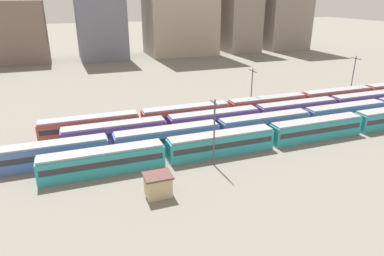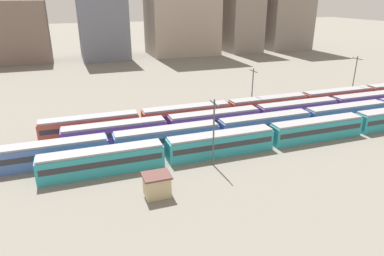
# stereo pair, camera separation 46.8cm
# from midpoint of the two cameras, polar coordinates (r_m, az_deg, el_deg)

# --- Properties ---
(ground_plane) EXTENTS (600.00, 600.00, 0.00)m
(ground_plane) POSITION_cam_midpoint_polar(r_m,az_deg,el_deg) (59.96, -11.55, -3.31)
(ground_plane) COLOR slate
(train_track_0) EXTENTS (74.70, 3.06, 3.75)m
(train_track_0) POSITION_cam_midpoint_polar(r_m,az_deg,el_deg) (60.39, 12.82, -1.26)
(train_track_0) COLOR teal
(train_track_0) RESTS_ON ground_plane
(train_track_1) EXTENTS (112.50, 3.06, 3.75)m
(train_track_1) POSITION_cam_midpoint_polar(r_m,az_deg,el_deg) (70.65, 18.34, 1.50)
(train_track_1) COLOR #4C70BC
(train_track_1) RESTS_ON ground_plane
(train_track_2) EXTENTS (112.50, 3.06, 3.75)m
(train_track_2) POSITION_cam_midpoint_polar(r_m,az_deg,el_deg) (81.23, 22.20, 3.50)
(train_track_2) COLOR #6B429E
(train_track_2) RESTS_ON ground_plane
(train_track_3) EXTENTS (93.60, 3.06, 3.75)m
(train_track_3) POSITION_cam_midpoint_polar(r_m,az_deg,el_deg) (77.25, 12.21, 3.76)
(train_track_3) COLOR #BC4C38
(train_track_3) RESTS_ON ground_plane
(catenary_pole_0) EXTENTS (0.24, 3.20, 10.53)m
(catenary_pole_0) POSITION_cam_midpoint_polar(r_m,az_deg,el_deg) (50.90, 3.47, -0.30)
(catenary_pole_0) COLOR #4C4C51
(catenary_pole_0) RESTS_ON ground_plane
(catenary_pole_1) EXTENTS (0.24, 3.20, 10.77)m
(catenary_pole_1) POSITION_cam_midpoint_polar(r_m,az_deg,el_deg) (94.23, 25.11, 7.91)
(catenary_pole_1) COLOR #4C4C51
(catenary_pole_1) RESTS_ON ground_plane
(catenary_pole_3) EXTENTS (0.24, 3.20, 9.67)m
(catenary_pole_3) POSITION_cam_midpoint_polar(r_m,az_deg,el_deg) (77.51, 9.74, 6.67)
(catenary_pole_3) COLOR #4C4C51
(catenary_pole_3) RESTS_ON ground_plane
(signal_hut) EXTENTS (3.60, 3.00, 3.04)m
(signal_hut) POSITION_cam_midpoint_polar(r_m,az_deg,el_deg) (45.11, -5.98, -9.42)
(signal_hut) COLOR #C6B284
(signal_hut) RESTS_ON ground_plane
(distant_building_1) EXTENTS (20.74, 13.68, 22.79)m
(distant_building_1) POSITION_cam_midpoint_polar(r_m,az_deg,el_deg) (149.05, -27.20, 13.96)
(distant_building_1) COLOR #7A665B
(distant_building_1) RESTS_ON ground_plane
(distant_building_2) EXTENTS (18.45, 21.46, 38.82)m
(distant_building_2) POSITION_cam_midpoint_polar(r_m,az_deg,el_deg) (148.35, -15.30, 18.59)
(distant_building_2) COLOR slate
(distant_building_2) RESTS_ON ground_plane
(distant_building_4) EXTENTS (14.96, 21.38, 39.13)m
(distant_building_4) POSITION_cam_midpoint_polar(r_m,az_deg,el_deg) (166.12, 7.64, 19.37)
(distant_building_4) COLOR gray
(distant_building_4) RESTS_ON ground_plane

